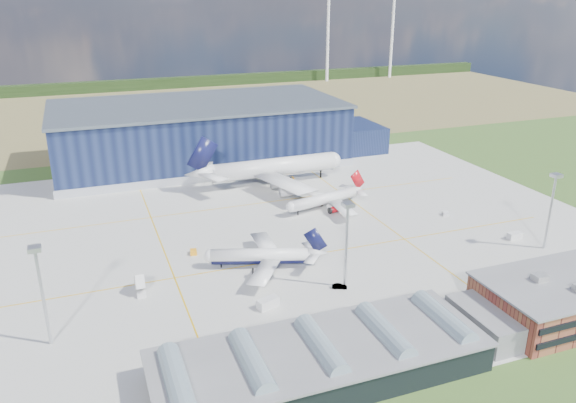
% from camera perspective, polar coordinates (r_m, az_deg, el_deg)
% --- Properties ---
extents(ground, '(600.00, 600.00, 0.00)m').
position_cam_1_polar(ground, '(167.18, -1.86, -4.53)').
color(ground, '#385A21').
rests_on(ground, ground).
extents(apron, '(220.00, 160.00, 0.08)m').
position_cam_1_polar(apron, '(175.83, -2.92, -3.22)').
color(apron, '#AEAEA8').
rests_on(apron, ground).
extents(farmland, '(600.00, 220.00, 0.01)m').
position_cam_1_polar(farmland, '(373.43, -13.02, 9.15)').
color(farmland, olive).
rests_on(farmland, ground).
extents(treeline, '(600.00, 8.00, 8.00)m').
position_cam_1_polar(treeline, '(451.04, -14.59, 11.44)').
color(treeline, black).
rests_on(treeline, ground).
extents(hangar, '(145.00, 62.00, 26.10)m').
position_cam_1_polar(hangar, '(250.78, -8.37, 6.71)').
color(hangar, '#101837').
rests_on(hangar, ground).
extents(ops_building, '(46.00, 23.00, 10.90)m').
position_cam_1_polar(ops_building, '(148.40, 27.25, -8.39)').
color(ops_building, maroon).
rests_on(ops_building, ground).
extents(glass_concourse, '(78.00, 23.00, 8.60)m').
position_cam_1_polar(glass_concourse, '(115.10, 5.03, -15.28)').
color(glass_concourse, black).
rests_on(glass_concourse, ground).
extents(light_mast_west, '(2.60, 2.60, 23.00)m').
position_cam_1_polar(light_mast_west, '(126.85, -23.89, -7.30)').
color(light_mast_west, '#B2B5BA').
rests_on(light_mast_west, ground).
extents(light_mast_center, '(2.60, 2.60, 23.00)m').
position_cam_1_polar(light_mast_center, '(139.13, 6.00, -3.05)').
color(light_mast_center, '#B2B5BA').
rests_on(light_mast_center, ground).
extents(light_mast_east, '(2.60, 2.60, 23.00)m').
position_cam_1_polar(light_mast_east, '(176.53, 25.26, 0.22)').
color(light_mast_east, '#B2B5BA').
rests_on(light_mast_east, ground).
extents(airliner_navy, '(43.35, 42.89, 11.18)m').
position_cam_1_polar(airliner_navy, '(152.56, -2.86, -4.81)').
color(airliner_navy, silver).
rests_on(airliner_navy, ground).
extents(airliner_red, '(41.14, 40.59, 11.22)m').
position_cam_1_polar(airliner_red, '(193.26, 3.65, 0.80)').
color(airliner_red, silver).
rests_on(airliner_red, ground).
extents(airliner_widebody, '(64.58, 63.21, 20.81)m').
position_cam_1_polar(airliner_widebody, '(217.50, -1.42, 4.44)').
color(airliner_widebody, silver).
rests_on(airliner_widebody, ground).
extents(gse_tug_b, '(2.26, 3.03, 1.20)m').
position_cam_1_polar(gse_tug_b, '(164.15, -9.58, -5.09)').
color(gse_tug_b, orange).
rests_on(gse_tug_b, ground).
extents(gse_van_a, '(5.90, 3.96, 2.37)m').
position_cam_1_polar(gse_van_a, '(136.16, -2.03, -10.25)').
color(gse_van_a, silver).
rests_on(gse_van_a, ground).
extents(gse_cart_a, '(2.96, 3.45, 1.26)m').
position_cam_1_polar(gse_cart_a, '(196.23, 15.72, -1.21)').
color(gse_cart_a, silver).
rests_on(gse_cart_a, ground).
extents(gse_van_b, '(4.63, 4.91, 2.13)m').
position_cam_1_polar(gse_van_b, '(193.48, 4.73, -0.65)').
color(gse_van_b, silver).
rests_on(gse_van_b, ground).
extents(gse_tug_c, '(2.07, 2.98, 1.22)m').
position_cam_1_polar(gse_tug_c, '(224.30, 0.35, 2.33)').
color(gse_tug_c, orange).
rests_on(gse_tug_c, ground).
extents(gse_cart_b, '(3.56, 3.79, 1.37)m').
position_cam_1_polar(gse_cart_b, '(208.28, 2.63, 0.87)').
color(gse_cart_b, silver).
rests_on(gse_cart_b, ground).
extents(gse_van_c, '(4.46, 2.17, 2.13)m').
position_cam_1_polar(gse_van_c, '(184.59, 22.02, -3.25)').
color(gse_van_c, silver).
rests_on(gse_van_c, ground).
extents(airstair, '(2.24, 5.52, 3.52)m').
position_cam_1_polar(airstair, '(146.85, -14.80, -8.28)').
color(airstair, silver).
rests_on(airstair, ground).
extents(car_a, '(3.72, 1.91, 1.21)m').
position_cam_1_polar(car_a, '(143.79, 17.40, -9.75)').
color(car_a, '#99999E').
rests_on(car_a, ground).
extents(car_b, '(4.01, 2.79, 1.25)m').
position_cam_1_polar(car_b, '(144.72, 5.26, -8.58)').
color(car_b, '#99999E').
rests_on(car_b, ground).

